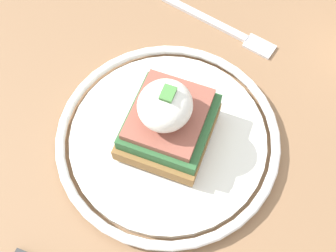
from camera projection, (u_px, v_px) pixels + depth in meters
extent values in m
cube|color=#846042|center=(124.00, 153.00, 0.47)|extent=(1.00, 0.81, 0.03)
cylinder|color=#846042|center=(81.00, 14.00, 1.04)|extent=(0.06, 0.06, 0.71)
cylinder|color=silver|center=(168.00, 139.00, 0.45)|extent=(0.21, 0.21, 0.01)
torus|color=white|center=(168.00, 137.00, 0.45)|extent=(0.24, 0.24, 0.01)
cube|color=olive|center=(168.00, 131.00, 0.44)|extent=(0.09, 0.09, 0.02)
cube|color=#2D6033|center=(170.00, 122.00, 0.42)|extent=(0.09, 0.08, 0.02)
cube|color=brown|center=(169.00, 114.00, 0.41)|extent=(0.08, 0.07, 0.01)
ellipsoid|color=white|center=(165.00, 105.00, 0.39)|extent=(0.05, 0.05, 0.04)
cube|color=#47843D|center=(168.00, 93.00, 0.37)|extent=(0.02, 0.01, 0.00)
cube|color=silver|center=(204.00, 18.00, 0.53)|extent=(0.04, 0.12, 0.00)
cube|color=silver|center=(259.00, 46.00, 0.51)|extent=(0.03, 0.04, 0.00)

